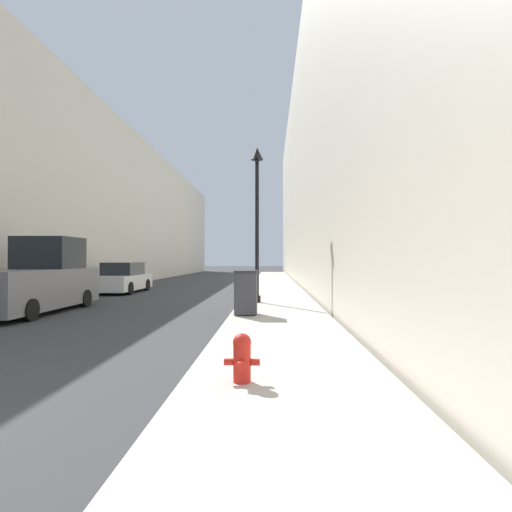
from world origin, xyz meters
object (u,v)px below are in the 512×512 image
pickup_truck (37,281)px  parked_sedan_near (123,279)px  lamppost (257,202)px  fire_hydrant (242,357)px  trash_bin (246,292)px

pickup_truck → parked_sedan_near: bearing=90.5°
pickup_truck → lamppost: bearing=16.9°
fire_hydrant → trash_bin: size_ratio=0.50×
fire_hydrant → pickup_truck: pickup_truck is taller
trash_bin → fire_hydrant: bearing=-86.9°
trash_bin → lamppost: lamppost is taller
lamppost → parked_sedan_near: (-7.27, 5.74, -3.20)m
fire_hydrant → trash_bin: trash_bin is taller
lamppost → fire_hydrant: bearing=-89.2°
trash_bin → pickup_truck: size_ratio=0.24×
fire_hydrant → lamppost: bearing=90.8°
lamppost → pickup_truck: (-7.20, -2.18, -2.91)m
fire_hydrant → parked_sedan_near: (-7.40, 15.52, 0.26)m
pickup_truck → parked_sedan_near: (-0.07, 7.92, -0.30)m
pickup_truck → parked_sedan_near: pickup_truck is taller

